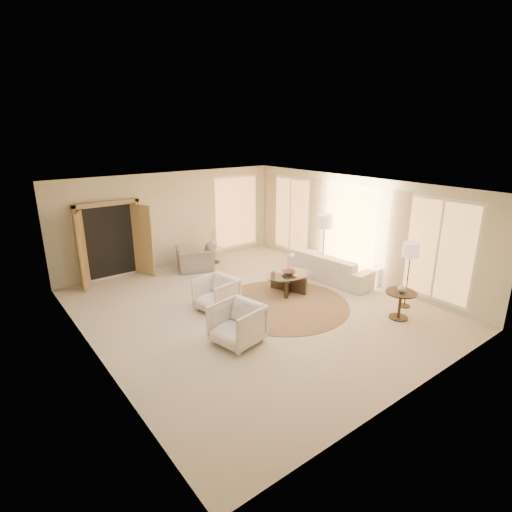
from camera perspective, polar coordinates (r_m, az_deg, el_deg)
room at (r=8.87m, az=-0.48°, el=0.73°), size 7.04×8.04×2.83m
windows_right at (r=11.28m, az=13.39°, el=3.71°), size 0.10×6.40×2.40m
window_back_corner at (r=13.29m, az=-2.80°, el=6.27°), size 1.70×0.10×2.40m
curtains_right at (r=11.82m, az=9.86°, el=4.32°), size 0.06×5.20×2.60m
french_doors at (r=11.45m, az=-19.94°, el=1.86°), size 1.95×0.66×2.16m
area_rug at (r=9.57m, az=3.86°, el=-6.92°), size 3.63×3.63×0.01m
sofa at (r=11.22m, az=10.80°, el=-1.44°), size 1.20×2.58×0.73m
armchair_left at (r=9.19m, az=-5.67°, el=-5.23°), size 0.91×0.95×0.84m
armchair_right at (r=7.78m, az=-2.72°, el=-9.43°), size 0.95×1.00×0.88m
accent_chair at (r=11.79m, az=-8.64°, el=0.11°), size 1.23×1.02×0.92m
coffee_table at (r=10.21m, az=4.65°, el=-3.50°), size 1.57×1.57×0.48m
end_table at (r=9.29m, az=19.92°, el=-5.97°), size 0.66×0.66×0.62m
side_table at (r=12.43m, az=-6.07°, el=0.51°), size 0.47×0.47×0.54m
floor_lamp_near at (r=11.14m, az=9.78°, el=4.51°), size 0.42×0.42×1.75m
floor_lamp_far at (r=9.65m, az=21.23°, el=0.41°), size 0.38×0.38×1.55m
bowl at (r=10.14m, az=4.68°, el=-2.34°), size 0.42×0.42×0.08m
end_vase at (r=9.18m, az=20.10°, el=-4.33°), size 0.23×0.23×0.19m
side_vase at (r=12.34m, az=-6.12°, el=2.07°), size 0.34×0.34×0.28m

